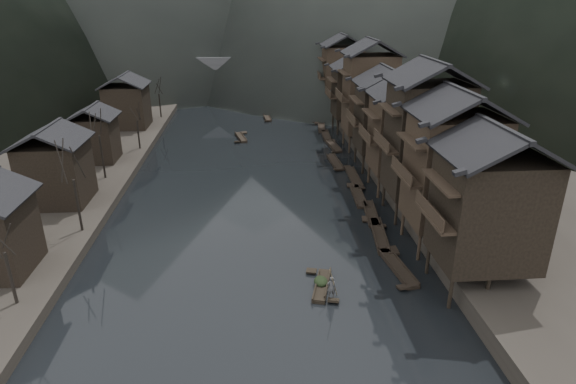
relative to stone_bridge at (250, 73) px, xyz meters
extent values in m
plane|color=black|center=(0.00, -72.00, -5.11)|extent=(300.00, 300.00, 0.00)
cube|color=#2D2823|center=(35.00, -32.00, -4.21)|extent=(40.00, 200.00, 1.80)
cube|color=#2D2823|center=(-35.00, -32.00, -4.51)|extent=(40.00, 200.00, 1.20)
cylinder|color=black|center=(14.20, -82.40, -3.81)|extent=(0.30, 0.30, 2.90)
cylinder|color=black|center=(14.20, -77.60, -3.81)|extent=(0.30, 0.30, 2.90)
cylinder|color=black|center=(16.95, -82.40, -3.81)|extent=(0.30, 0.30, 2.90)
cylinder|color=black|center=(16.95, -77.60, -3.81)|extent=(0.30, 0.30, 2.90)
cube|color=black|center=(17.30, -80.00, 1.62)|extent=(7.00, 6.00, 8.27)
cube|color=#30241B|center=(13.30, -80.00, 1.21)|extent=(1.20, 5.70, 0.25)
cylinder|color=#30241B|center=(14.20, -75.40, -3.81)|extent=(0.30, 0.30, 2.90)
cylinder|color=#30241B|center=(14.20, -70.60, -3.81)|extent=(0.30, 0.30, 2.90)
cylinder|color=#30241B|center=(16.95, -75.40, -3.81)|extent=(0.30, 0.30, 2.90)
cylinder|color=#30241B|center=(16.95, -70.60, -3.81)|extent=(0.30, 0.30, 2.90)
cube|color=#30241B|center=(17.30, -73.00, 2.28)|extent=(7.00, 6.00, 9.57)
cube|color=#30241B|center=(13.30, -73.00, 1.80)|extent=(1.20, 5.70, 0.25)
cylinder|color=black|center=(14.20, -68.40, -3.81)|extent=(0.30, 0.30, 2.90)
cylinder|color=black|center=(14.20, -63.60, -3.81)|extent=(0.30, 0.30, 2.90)
cylinder|color=black|center=(16.95, -68.40, -3.81)|extent=(0.30, 0.30, 2.90)
cylinder|color=black|center=(16.95, -63.60, -3.81)|extent=(0.30, 0.30, 2.90)
cube|color=black|center=(17.30, -66.00, 3.02)|extent=(7.00, 6.00, 11.07)
cube|color=#30241B|center=(13.30, -66.00, 2.47)|extent=(1.20, 5.70, 0.25)
cylinder|color=#30241B|center=(14.20, -61.40, -3.81)|extent=(0.30, 0.30, 2.90)
cylinder|color=#30241B|center=(14.20, -56.60, -3.81)|extent=(0.30, 0.30, 2.90)
cylinder|color=#30241B|center=(16.95, -61.40, -3.81)|extent=(0.30, 0.30, 2.90)
cylinder|color=#30241B|center=(16.95, -56.60, -3.81)|extent=(0.30, 0.30, 2.90)
cube|color=#30241B|center=(17.30, -59.00, 1.68)|extent=(7.00, 6.00, 8.38)
cube|color=#30241B|center=(13.30, -59.00, 1.26)|extent=(1.20, 5.70, 0.25)
cylinder|color=black|center=(14.20, -53.40, -3.81)|extent=(0.30, 0.30, 2.90)
cylinder|color=black|center=(14.20, -48.60, -3.81)|extent=(0.30, 0.30, 2.90)
cylinder|color=black|center=(16.95, -53.40, -3.81)|extent=(0.30, 0.30, 2.90)
cylinder|color=black|center=(16.95, -48.60, -3.81)|extent=(0.30, 0.30, 2.90)
cube|color=black|center=(17.30, -51.00, 1.68)|extent=(7.00, 6.00, 8.38)
cube|color=#30241B|center=(13.30, -51.00, 1.26)|extent=(1.20, 5.70, 0.25)
cylinder|color=#30241B|center=(14.20, -44.40, -3.81)|extent=(0.30, 0.30, 2.90)
cylinder|color=#30241B|center=(14.20, -39.60, -3.81)|extent=(0.30, 0.30, 2.90)
cylinder|color=#30241B|center=(16.95, -44.40, -3.81)|extent=(0.30, 0.30, 2.90)
cylinder|color=#30241B|center=(16.95, -39.60, -3.81)|extent=(0.30, 0.30, 2.90)
cube|color=#30241B|center=(17.30, -42.00, 3.02)|extent=(7.00, 6.00, 11.06)
cube|color=#30241B|center=(13.30, -42.00, 2.47)|extent=(1.20, 5.70, 0.25)
cylinder|color=black|center=(14.20, -34.40, -3.81)|extent=(0.30, 0.30, 2.90)
cylinder|color=black|center=(14.20, -29.60, -3.81)|extent=(0.30, 0.30, 2.90)
cylinder|color=black|center=(16.95, -34.40, -3.81)|extent=(0.30, 0.30, 2.90)
cylinder|color=black|center=(16.95, -29.60, -3.81)|extent=(0.30, 0.30, 2.90)
cube|color=black|center=(17.30, -32.00, 1.36)|extent=(7.00, 6.00, 7.74)
cube|color=#30241B|center=(13.30, -32.00, 0.97)|extent=(1.20, 5.70, 0.25)
cylinder|color=#30241B|center=(14.20, -22.40, -3.81)|extent=(0.30, 0.30, 2.90)
cylinder|color=#30241B|center=(14.20, -17.60, -3.81)|extent=(0.30, 0.30, 2.90)
cylinder|color=#30241B|center=(16.95, -22.40, -3.81)|extent=(0.30, 0.30, 2.90)
cylinder|color=#30241B|center=(16.95, -17.60, -3.81)|extent=(0.30, 0.30, 2.90)
cube|color=#30241B|center=(17.30, -20.00, 2.56)|extent=(7.00, 6.00, 10.14)
cube|color=#30241B|center=(13.30, -20.00, 2.05)|extent=(1.20, 5.70, 0.25)
cube|color=black|center=(-20.50, -62.00, -0.66)|extent=(6.00, 6.00, 6.50)
cube|color=black|center=(-20.50, -48.00, -1.01)|extent=(5.00, 5.00, 5.80)
cube|color=black|center=(-20.50, -30.00, -0.51)|extent=(6.50, 6.50, 6.80)
cylinder|color=black|center=(-17.00, -80.73, -1.85)|extent=(0.24, 0.24, 4.11)
cylinder|color=black|center=(-17.00, -69.18, -1.38)|extent=(0.24, 0.24, 5.05)
cylinder|color=black|center=(-17.00, -54.94, -1.28)|extent=(0.24, 0.24, 5.27)
cylinder|color=black|center=(-17.00, -42.91, -1.86)|extent=(0.24, 0.24, 4.09)
cylinder|color=black|center=(-17.00, -23.50, -1.82)|extent=(0.24, 0.24, 4.18)
cube|color=black|center=(11.95, -76.80, -4.96)|extent=(1.93, 6.42, 0.30)
cube|color=black|center=(11.95, -76.80, -4.78)|extent=(1.97, 6.30, 0.10)
cube|color=black|center=(12.36, -73.79, -4.82)|extent=(1.03, 0.90, 0.33)
cube|color=black|center=(11.55, -79.82, -4.82)|extent=(1.03, 0.90, 0.33)
cube|color=black|center=(11.91, -70.90, -4.96)|extent=(1.94, 7.41, 0.30)
cube|color=black|center=(11.91, -70.90, -4.78)|extent=(1.98, 7.27, 0.10)
cube|color=black|center=(11.50, -67.40, -4.82)|extent=(1.03, 1.00, 0.36)
cube|color=black|center=(12.32, -74.40, -4.82)|extent=(1.03, 1.00, 0.36)
cube|color=black|center=(12.28, -65.92, -4.96)|extent=(1.78, 6.47, 0.30)
cube|color=black|center=(12.28, -65.92, -4.78)|extent=(1.82, 6.35, 0.10)
cube|color=black|center=(11.95, -62.87, -4.82)|extent=(1.01, 0.88, 0.34)
cube|color=black|center=(12.61, -68.96, -4.82)|extent=(1.01, 0.88, 0.34)
cube|color=black|center=(11.95, -61.11, -4.96)|extent=(1.48, 6.66, 0.30)
cube|color=black|center=(11.95, -61.11, -4.78)|extent=(1.53, 6.54, 0.10)
cube|color=black|center=(11.77, -57.94, -4.82)|extent=(0.98, 0.87, 0.34)
cube|color=black|center=(12.13, -64.28, -4.82)|extent=(0.98, 0.87, 0.34)
cube|color=black|center=(12.67, -55.17, -4.96)|extent=(1.31, 7.61, 0.30)
cube|color=black|center=(12.67, -55.17, -4.78)|extent=(1.36, 7.46, 0.10)
cube|color=black|center=(12.57, -51.54, -4.82)|extent=(0.96, 0.95, 0.37)
cube|color=black|center=(12.77, -58.81, -4.82)|extent=(0.96, 0.95, 0.37)
cube|color=black|center=(11.31, -49.06, -4.96)|extent=(1.43, 6.31, 0.30)
cube|color=black|center=(11.31, -49.06, -4.78)|extent=(1.48, 6.18, 0.10)
cube|color=black|center=(11.47, -46.06, -4.82)|extent=(0.98, 0.82, 0.33)
cube|color=black|center=(11.15, -52.06, -4.82)|extent=(0.98, 0.82, 0.33)
cube|color=black|center=(12.34, -41.48, -4.96)|extent=(1.65, 6.16, 0.30)
cube|color=black|center=(12.34, -41.48, -4.78)|extent=(1.69, 6.04, 0.10)
cube|color=black|center=(12.61, -38.57, -4.82)|extent=(1.00, 0.83, 0.33)
cube|color=black|center=(12.07, -44.39, -4.82)|extent=(1.00, 0.83, 0.33)
cube|color=black|center=(12.11, -35.18, -4.96)|extent=(1.38, 6.04, 0.30)
cube|color=black|center=(12.11, -35.18, -4.78)|extent=(1.43, 5.92, 0.10)
cube|color=black|center=(11.98, -32.31, -4.82)|extent=(0.97, 0.78, 0.33)
cube|color=black|center=(12.25, -38.06, -4.82)|extent=(0.97, 0.78, 0.33)
cube|color=black|center=(12.12, -30.26, -4.96)|extent=(1.80, 6.16, 0.30)
cube|color=black|center=(12.12, -30.26, -4.78)|extent=(1.84, 6.05, 0.10)
cube|color=black|center=(11.78, -27.36, -4.82)|extent=(1.02, 0.85, 0.33)
cube|color=black|center=(12.46, -33.15, -4.82)|extent=(1.02, 0.85, 0.33)
cube|color=black|center=(11.92, -23.00, -4.96)|extent=(2.07, 7.63, 0.30)
cube|color=black|center=(11.92, -23.00, -4.78)|extent=(2.11, 7.49, 0.10)
cube|color=black|center=(12.39, -19.40, -4.82)|extent=(1.05, 1.04, 0.36)
cube|color=black|center=(11.45, -26.59, -4.82)|extent=(1.05, 1.04, 0.36)
cube|color=black|center=(-1.77, -35.39, -4.96)|extent=(2.13, 5.76, 0.30)
cube|color=black|center=(-1.77, -35.39, -4.78)|extent=(2.15, 5.66, 0.10)
cube|color=black|center=(-1.22, -32.72, -4.82)|extent=(0.97, 0.86, 0.32)
cube|color=black|center=(-2.32, -38.06, -4.82)|extent=(0.97, 0.86, 0.32)
cube|color=black|center=(2.99, -22.55, -4.96)|extent=(1.42, 4.83, 0.30)
cube|color=black|center=(2.99, -22.55, -4.78)|extent=(1.46, 4.74, 0.10)
cube|color=black|center=(3.19, -20.27, -4.82)|extent=(0.90, 0.67, 0.29)
cube|color=black|center=(2.78, -24.83, -4.82)|extent=(0.90, 0.67, 0.29)
cube|color=#4C4C4F|center=(0.00, 0.00, 2.09)|extent=(40.00, 6.00, 1.60)
cube|color=#4C4C4F|center=(0.00, -2.70, 3.39)|extent=(40.00, 0.50, 1.00)
cube|color=#4C4C4F|center=(0.00, 2.70, 3.39)|extent=(40.00, 0.50, 1.00)
cube|color=#4C4C4F|center=(-14.00, 0.00, -1.91)|extent=(3.20, 6.00, 6.40)
cube|color=#4C4C4F|center=(-4.50, 0.00, -1.91)|extent=(3.20, 6.00, 6.40)
cube|color=#4C4C4F|center=(4.50, 0.00, -1.91)|extent=(3.20, 6.00, 6.40)
cube|color=#4C4C4F|center=(14.00, 0.00, -1.91)|extent=(3.20, 6.00, 6.40)
cube|color=black|center=(5.22, -79.03, -4.96)|extent=(2.15, 4.68, 0.30)
cube|color=black|center=(5.22, -79.03, -4.78)|extent=(2.18, 4.61, 0.10)
cube|color=black|center=(4.65, -76.90, -4.82)|extent=(0.97, 0.78, 0.29)
cube|color=black|center=(5.79, -81.15, -4.82)|extent=(0.97, 0.78, 0.29)
ellipsoid|color=black|center=(5.16, -78.81, -4.35)|extent=(1.10, 1.43, 0.66)
imported|color=#4D4D4F|center=(5.67, -80.71, -3.77)|extent=(0.67, 0.46, 1.81)
cylinder|color=#8C7A51|center=(5.87, -80.71, -1.04)|extent=(1.10, 1.73, 3.66)
camera|label=1|loc=(0.06, -111.09, 16.29)|focal=30.00mm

